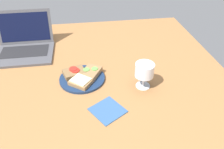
# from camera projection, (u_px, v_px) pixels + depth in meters

# --- Properties ---
(wooden_table) EXTENTS (1.40, 1.40, 0.03)m
(wooden_table) POSITION_uv_depth(u_px,v_px,m) (93.00, 80.00, 1.10)
(wooden_table) COLOR #9E6B3D
(wooden_table) RESTS_ON ground
(plate) EXTENTS (0.22, 0.22, 0.01)m
(plate) POSITION_uv_depth(u_px,v_px,m) (82.00, 79.00, 1.08)
(plate) COLOR navy
(plate) RESTS_ON wooden_table
(sandwich_with_cucumber) EXTENTS (0.13, 0.14, 0.03)m
(sandwich_with_cucumber) POSITION_uv_depth(u_px,v_px,m) (91.00, 73.00, 1.09)
(sandwich_with_cucumber) COLOR #937047
(sandwich_with_cucumber) RESTS_ON plate
(sandwich_with_tomato) EXTENTS (0.12, 0.11, 0.03)m
(sandwich_with_tomato) POSITION_uv_depth(u_px,v_px,m) (74.00, 72.00, 1.09)
(sandwich_with_tomato) COLOR brown
(sandwich_with_tomato) RESTS_ON plate
(sandwich_with_cheese) EXTENTS (0.13, 0.12, 0.03)m
(sandwich_with_cheese) POSITION_uv_depth(u_px,v_px,m) (81.00, 82.00, 1.03)
(sandwich_with_cheese) COLOR #937047
(sandwich_with_cheese) RESTS_ON plate
(wine_glass) EXTENTS (0.09, 0.09, 0.13)m
(wine_glass) POSITION_uv_depth(u_px,v_px,m) (144.00, 71.00, 0.99)
(wine_glass) COLOR white
(wine_glass) RESTS_ON wooden_table
(laptop) EXTENTS (0.33, 0.31, 0.21)m
(laptop) POSITION_uv_depth(u_px,v_px,m) (24.00, 45.00, 1.28)
(laptop) COLOR #4C4C51
(laptop) RESTS_ON wooden_table
(napkin) EXTENTS (0.17, 0.17, 0.00)m
(napkin) POSITION_uv_depth(u_px,v_px,m) (108.00, 110.00, 0.91)
(napkin) COLOR #33598C
(napkin) RESTS_ON wooden_table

